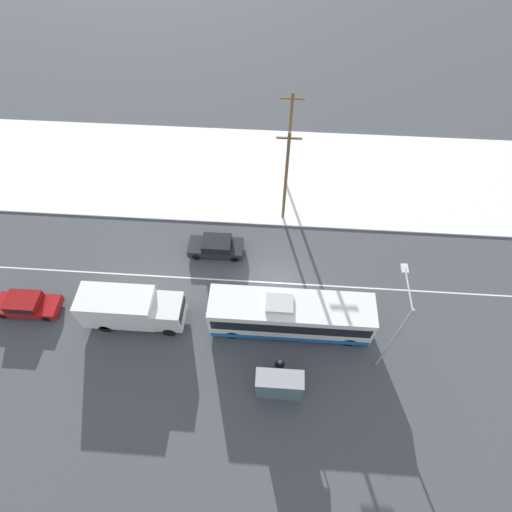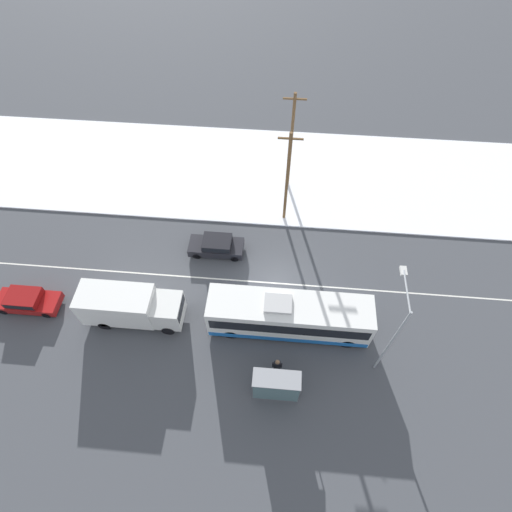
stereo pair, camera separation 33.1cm
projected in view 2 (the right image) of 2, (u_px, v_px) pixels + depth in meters
The scene contains 12 objects.
ground_plane at pixel (276, 283), 30.53m from camera, with size 120.00×120.00×0.00m, color #424449.
snow_lot at pixel (283, 174), 37.43m from camera, with size 80.00×12.61×0.12m.
lane_marking_center at pixel (276, 283), 30.53m from camera, with size 60.00×0.12×0.00m.
city_bus at pixel (289, 316), 27.12m from camera, with size 11.00×2.57×3.32m.
box_truck at pixel (129, 306), 27.51m from camera, with size 7.00×2.30×3.03m.
sedan_car at pixel (217, 245), 31.64m from camera, with size 4.32×1.80×1.47m.
parked_car_near_truck at pixel (26, 300), 28.78m from camera, with size 4.51×1.80×1.44m.
pedestrian_at_stop at pixel (277, 365), 25.65m from camera, with size 0.65×0.29×1.80m.
bus_shelter at pixel (276, 387), 24.26m from camera, with size 2.94×1.20×2.40m.
streetlamp at pixel (394, 326), 22.99m from camera, with size 0.36×3.04×7.87m.
utility_pole_roadside at pixel (287, 178), 30.60m from camera, with size 1.80×0.24×8.85m.
utility_pole_snowlot at pixel (291, 142), 32.81m from camera, with size 1.80×0.24×9.25m.
Camera 2 is at (-0.15, -16.10, 26.07)m, focal length 28.00 mm.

